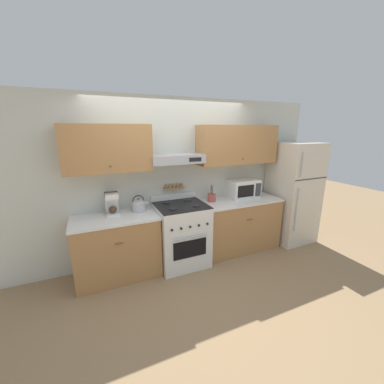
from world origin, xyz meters
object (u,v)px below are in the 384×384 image
object	(u,v)px
stove_range	(181,234)
utensil_crock	(212,197)
coffee_maker	(112,203)
refrigerator	(293,193)
microwave	(242,188)
tea_kettle	(139,205)

from	to	relation	value
stove_range	utensil_crock	distance (m)	0.80
stove_range	coffee_maker	world-z (taller)	coffee_maker
refrigerator	microwave	xyz separation A→B (m)	(-0.99, 0.21, 0.14)
refrigerator	coffee_maker	world-z (taller)	refrigerator
tea_kettle	utensil_crock	xyz separation A→B (m)	(1.21, 0.00, -0.02)
refrigerator	tea_kettle	size ratio (longest dim) A/B	7.32
stove_range	refrigerator	world-z (taller)	refrigerator
tea_kettle	utensil_crock	bearing A→B (deg)	0.00
coffee_maker	utensil_crock	xyz separation A→B (m)	(1.58, -0.03, -0.09)
refrigerator	coffee_maker	distance (m)	3.21
microwave	stove_range	bearing A→B (deg)	-171.71
utensil_crock	microwave	bearing A→B (deg)	1.62
microwave	utensil_crock	bearing A→B (deg)	-178.38
stove_range	tea_kettle	world-z (taller)	tea_kettle
refrigerator	microwave	bearing A→B (deg)	168.15
stove_range	utensil_crock	xyz separation A→B (m)	(0.61, 0.16, 0.48)
refrigerator	coffee_maker	bearing A→B (deg)	176.07
tea_kettle	microwave	world-z (taller)	microwave
tea_kettle	microwave	bearing A→B (deg)	0.56
refrigerator	microwave	world-z (taller)	refrigerator
stove_range	tea_kettle	size ratio (longest dim) A/B	4.22
stove_range	tea_kettle	bearing A→B (deg)	164.81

